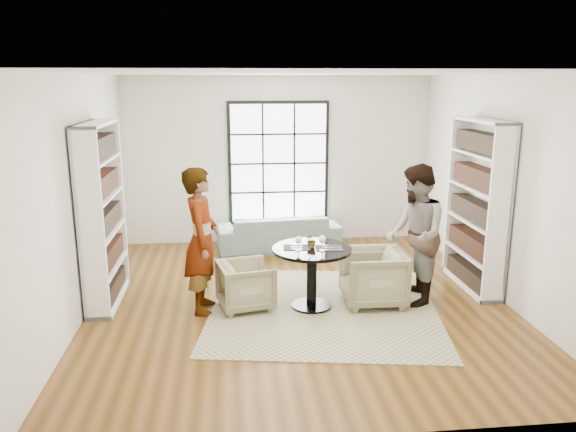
{
  "coord_description": "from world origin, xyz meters",
  "views": [
    {
      "loc": [
        -0.9,
        -7.06,
        2.93
      ],
      "look_at": [
        -0.1,
        0.4,
        1.09
      ],
      "focal_mm": 35.0,
      "sensor_mm": 36.0,
      "label": 1
    }
  ],
  "objects": [
    {
      "name": "flower_centerpiece",
      "position": [
        0.14,
        -0.21,
        0.92
      ],
      "size": [
        0.21,
        0.2,
        0.2
      ],
      "primitive_type": "imported",
      "rotation": [
        0.0,
        0.0,
        0.29
      ],
      "color": "gray",
      "rests_on": "pedestal_table"
    },
    {
      "name": "wine_glass_right",
      "position": [
        0.25,
        -0.38,
        0.96
      ],
      "size": [
        0.09,
        0.09,
        0.2
      ],
      "color": "silver",
      "rests_on": "pedestal_table"
    },
    {
      "name": "sofa",
      "position": [
        -0.05,
        2.45,
        0.31
      ],
      "size": [
        2.19,
        1.01,
        0.62
      ],
      "primitive_type": "imported",
      "rotation": [
        0.0,
        0.0,
        3.23
      ],
      "color": "slate",
      "rests_on": "ground"
    },
    {
      "name": "placemat_left",
      "position": [
        -0.05,
        -0.2,
        0.82
      ],
      "size": [
        0.36,
        0.29,
        0.01
      ],
      "primitive_type": "cube",
      "rotation": [
        0.0,
        0.0,
        -0.09
      ],
      "color": "black",
      "rests_on": "pedestal_table"
    },
    {
      "name": "pedestal_table",
      "position": [
        0.14,
        -0.23,
        0.59
      ],
      "size": [
        1.03,
        1.03,
        0.82
      ],
      "rotation": [
        0.0,
        0.0,
        -0.09
      ],
      "color": "black",
      "rests_on": "ground"
    },
    {
      "name": "armchair_right",
      "position": [
        0.97,
        -0.18,
        0.37
      ],
      "size": [
        0.83,
        0.81,
        0.74
      ],
      "primitive_type": "imported",
      "rotation": [
        0.0,
        0.0,
        -1.6
      ],
      "color": "tan",
      "rests_on": "ground"
    },
    {
      "name": "ground",
      "position": [
        0.0,
        0.0,
        0.0
      ],
      "size": [
        6.0,
        6.0,
        0.0
      ],
      "primitive_type": "plane",
      "color": "brown"
    },
    {
      "name": "armchair_left",
      "position": [
        -0.71,
        -0.15,
        0.31
      ],
      "size": [
        0.81,
        0.8,
        0.62
      ],
      "primitive_type": "imported",
      "rotation": [
        0.0,
        0.0,
        1.79
      ],
      "color": "tan",
      "rests_on": "ground"
    },
    {
      "name": "person_right",
      "position": [
        1.52,
        -0.18,
        0.93
      ],
      "size": [
        0.82,
        0.99,
        1.87
      ],
      "primitive_type": "imported",
      "rotation": [
        0.0,
        0.0,
        -1.7
      ],
      "color": "gray",
      "rests_on": "ground"
    },
    {
      "name": "room_shell",
      "position": [
        0.0,
        0.54,
        1.26
      ],
      "size": [
        6.0,
        6.01,
        6.0
      ],
      "color": "silver",
      "rests_on": "ground"
    },
    {
      "name": "cutlery_right",
      "position": [
        0.36,
        -0.27,
        0.83
      ],
      "size": [
        0.16,
        0.23,
        0.01
      ],
      "primitive_type": null,
      "rotation": [
        0.0,
        0.0,
        -0.09
      ],
      "color": "silver",
      "rests_on": "placemat_right"
    },
    {
      "name": "person_left",
      "position": [
        -1.26,
        -0.15,
        0.94
      ],
      "size": [
        0.49,
        0.71,
        1.87
      ],
      "primitive_type": "imported",
      "rotation": [
        0.0,
        0.0,
        1.51
      ],
      "color": "gray",
      "rests_on": "ground"
    },
    {
      "name": "cutlery_left",
      "position": [
        -0.05,
        -0.2,
        0.83
      ],
      "size": [
        0.16,
        0.23,
        0.01
      ],
      "primitive_type": null,
      "rotation": [
        0.0,
        0.0,
        -0.09
      ],
      "color": "silver",
      "rests_on": "placemat_left"
    },
    {
      "name": "rug",
      "position": [
        0.29,
        -0.3,
        0.01
      ],
      "size": [
        3.33,
        3.33,
        0.01
      ],
      "primitive_type": "cube",
      "rotation": [
        0.0,
        0.0,
        -0.16
      ],
      "color": "tan",
      "rests_on": "ground"
    },
    {
      "name": "placemat_right",
      "position": [
        0.36,
        -0.27,
        0.82
      ],
      "size": [
        0.36,
        0.29,
        0.01
      ],
      "primitive_type": "cube",
      "rotation": [
        0.0,
        0.0,
        -0.09
      ],
      "color": "black",
      "rests_on": "pedestal_table"
    },
    {
      "name": "wine_glass_left",
      "position": [
        -0.05,
        -0.33,
        0.95
      ],
      "size": [
        0.08,
        0.08,
        0.19
      ],
      "color": "silver",
      "rests_on": "pedestal_table"
    }
  ]
}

